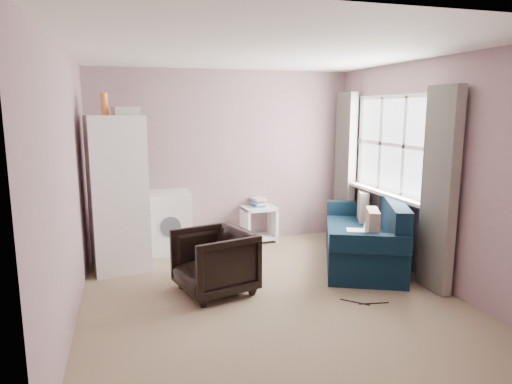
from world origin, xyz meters
TOP-DOWN VIEW (x-y plane):
  - room at (0.02, 0.01)m, footprint 3.84×4.24m
  - armchair at (-0.53, 0.21)m, footprint 0.85×0.89m
  - fridge at (-1.50, 1.28)m, footprint 0.74×0.73m
  - washing_machine at (-0.85, 1.81)m, footprint 0.60×0.61m
  - side_table at (0.47, 1.97)m, footprint 0.51×0.51m
  - sofa at (1.54, 0.63)m, footprint 1.59×2.12m
  - window_dressing at (1.78, 0.70)m, footprint 0.17×2.62m
  - floor_cables at (0.88, -0.50)m, footprint 0.44×0.23m

SIDE VIEW (x-z plane):
  - floor_cables at x=0.88m, z-range 0.00..0.01m
  - side_table at x=0.47m, z-range -0.02..0.63m
  - sofa at x=1.54m, z-range -0.12..0.75m
  - armchair at x=-0.53m, z-range 0.00..0.75m
  - washing_machine at x=-0.85m, z-range 0.02..0.85m
  - fridge at x=-1.50m, z-range -0.11..2.02m
  - window_dressing at x=1.78m, z-range 0.02..2.20m
  - room at x=0.02m, z-range -0.02..2.52m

